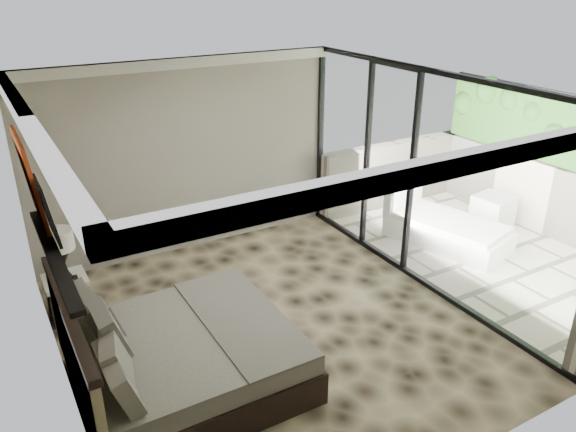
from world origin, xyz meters
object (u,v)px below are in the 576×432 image
bed (179,356)px  ottoman (492,212)px  lounger (444,229)px  nightstand (68,298)px  table_lamp (60,249)px

bed → ottoman: (5.71, 1.09, -0.08)m
ottoman → lounger: size_ratio=0.27×
nightstand → table_lamp: size_ratio=0.77×
lounger → table_lamp: bearing=156.9°
bed → lounger: bed is taller
lounger → nightstand: bearing=156.6°
bed → ottoman: bearing=10.8°
table_lamp → ottoman: (6.44, -0.74, -0.66)m
nightstand → lounger: bearing=-13.5°
nightstand → ottoman: ottoman is taller
nightstand → ottoman: 6.49m
bed → table_lamp: size_ratio=3.35×
table_lamp → bed: bearing=-68.3°
ottoman → lounger: lounger is taller
bed → table_lamp: bed is taller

